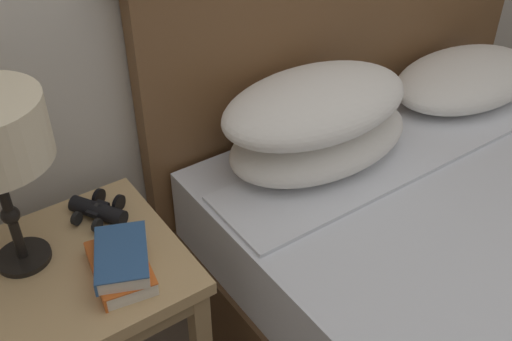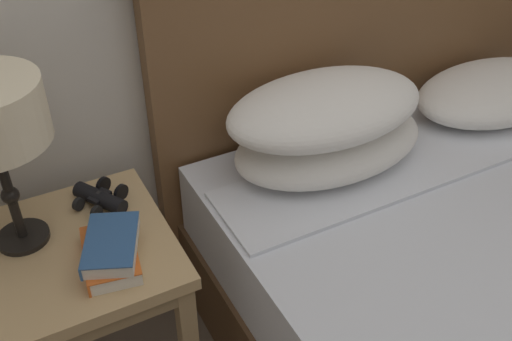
% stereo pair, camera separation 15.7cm
% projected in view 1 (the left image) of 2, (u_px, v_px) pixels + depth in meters
% --- Properties ---
extents(nightstand, '(0.50, 0.49, 0.56)m').
position_uv_depth(nightstand, '(79.00, 289.00, 1.49)').
color(nightstand, tan).
rests_on(nightstand, ground_plane).
extents(book_on_nightstand, '(0.16, 0.22, 0.04)m').
position_uv_depth(book_on_nightstand, '(120.00, 268.00, 1.40)').
color(book_on_nightstand, silver).
rests_on(book_on_nightstand, nightstand).
extents(book_stacked_on_top, '(0.19, 0.22, 0.04)m').
position_uv_depth(book_stacked_on_top, '(121.00, 257.00, 1.38)').
color(book_stacked_on_top, silver).
rests_on(book_stacked_on_top, book_on_nightstand).
extents(binoculars_pair, '(0.16, 0.16, 0.05)m').
position_uv_depth(binoculars_pair, '(98.00, 210.00, 1.56)').
color(binoculars_pair, black).
rests_on(binoculars_pair, nightstand).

